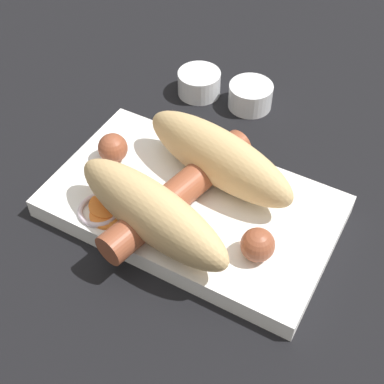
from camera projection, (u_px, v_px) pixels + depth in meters
ground_plane at (192, 213)px, 0.52m from camera, size 3.00×3.00×0.00m
food_tray at (192, 206)px, 0.51m from camera, size 0.27×0.16×0.02m
bread_roll at (186, 183)px, 0.48m from camera, size 0.19×0.17×0.06m
sausage at (179, 192)px, 0.49m from camera, size 0.21×0.18×0.03m
pickled_veggies at (119, 205)px, 0.50m from camera, size 0.07×0.07×0.00m
condiment_cup_near at (250, 97)px, 0.62m from camera, size 0.05×0.05×0.03m
condiment_cup_far at (199, 84)px, 0.64m from camera, size 0.05×0.05×0.03m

